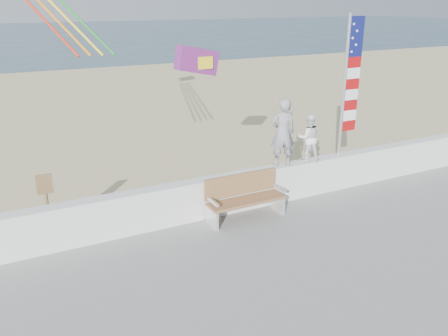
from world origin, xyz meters
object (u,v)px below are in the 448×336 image
Objects in this scene: adult at (283,133)px; child at (309,138)px; flag at (349,80)px; bench at (244,196)px.

child is (0.78, 0.00, -0.23)m from adult.
child is 1.73m from flag.
child is at bearing 179.99° from flag.
adult is 1.38× the size of child.
child reaches higher than bench.
adult is 1.82m from bench.
flag is at bearing -157.83° from child.
adult is at bearing 19.52° from bench.
child is 0.34× the size of flag.
flag is at bearing 8.15° from bench.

